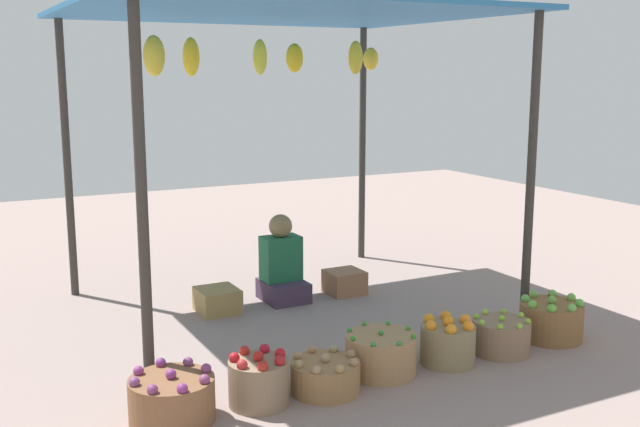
{
  "coord_description": "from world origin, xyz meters",
  "views": [
    {
      "loc": [
        -2.67,
        -5.74,
        2.03
      ],
      "look_at": [
        0.0,
        -0.65,
        0.95
      ],
      "focal_mm": 42.55,
      "sensor_mm": 36.0,
      "label": 1
    }
  ],
  "objects_px": {
    "basket_purple_onions": "(172,399)",
    "basket_limes": "(501,336)",
    "basket_potatoes": "(325,376)",
    "wooden_crate_near_vendor": "(345,282)",
    "vendor_person": "(282,267)",
    "basket_red_apples": "(259,381)",
    "basket_oranges": "(448,343)",
    "basket_green_apples": "(551,320)",
    "basket_green_chilies": "(381,354)",
    "wooden_crate_stacked_rear": "(218,300)"
  },
  "relations": [
    {
      "from": "basket_purple_onions",
      "to": "basket_limes",
      "type": "relative_size",
      "value": 1.21
    },
    {
      "from": "basket_potatoes",
      "to": "basket_limes",
      "type": "relative_size",
      "value": 1.07
    },
    {
      "from": "basket_potatoes",
      "to": "wooden_crate_near_vendor",
      "type": "height_order",
      "value": "basket_potatoes"
    },
    {
      "from": "wooden_crate_near_vendor",
      "to": "basket_purple_onions",
      "type": "bearing_deg",
      "value": -140.62
    },
    {
      "from": "vendor_person",
      "to": "basket_red_apples",
      "type": "distance_m",
      "value": 2.19
    },
    {
      "from": "basket_red_apples",
      "to": "basket_potatoes",
      "type": "bearing_deg",
      "value": -3.13
    },
    {
      "from": "basket_oranges",
      "to": "wooden_crate_near_vendor",
      "type": "distance_m",
      "value": 1.84
    },
    {
      "from": "basket_limes",
      "to": "basket_red_apples",
      "type": "bearing_deg",
      "value": 179.5
    },
    {
      "from": "wooden_crate_near_vendor",
      "to": "basket_green_apples",
      "type": "bearing_deg",
      "value": -65.71
    },
    {
      "from": "vendor_person",
      "to": "basket_green_apples",
      "type": "relative_size",
      "value": 1.63
    },
    {
      "from": "basket_limes",
      "to": "wooden_crate_near_vendor",
      "type": "xyz_separation_m",
      "value": [
        -0.27,
        1.85,
        -0.02
      ]
    },
    {
      "from": "vendor_person",
      "to": "basket_purple_onions",
      "type": "distance_m",
      "value": 2.47
    },
    {
      "from": "basket_potatoes",
      "to": "basket_oranges",
      "type": "bearing_deg",
      "value": 1.43
    },
    {
      "from": "basket_red_apples",
      "to": "basket_green_apples",
      "type": "distance_m",
      "value": 2.46
    },
    {
      "from": "basket_potatoes",
      "to": "wooden_crate_near_vendor",
      "type": "bearing_deg",
      "value": 57.23
    },
    {
      "from": "basket_oranges",
      "to": "basket_green_chilies",
      "type": "bearing_deg",
      "value": 172.81
    },
    {
      "from": "vendor_person",
      "to": "wooden_crate_stacked_rear",
      "type": "distance_m",
      "value": 0.67
    },
    {
      "from": "basket_red_apples",
      "to": "basket_limes",
      "type": "relative_size",
      "value": 0.89
    },
    {
      "from": "basket_purple_onions",
      "to": "basket_green_apples",
      "type": "xyz_separation_m",
      "value": [
        3.0,
        -0.0,
        0.01
      ]
    },
    {
      "from": "basket_potatoes",
      "to": "wooden_crate_stacked_rear",
      "type": "xyz_separation_m",
      "value": [
        -0.04,
        1.88,
        -0.0
      ]
    },
    {
      "from": "vendor_person",
      "to": "basket_green_chilies",
      "type": "relative_size",
      "value": 1.6
    },
    {
      "from": "basket_green_apples",
      "to": "wooden_crate_stacked_rear",
      "type": "height_order",
      "value": "basket_green_apples"
    },
    {
      "from": "vendor_person",
      "to": "basket_potatoes",
      "type": "bearing_deg",
      "value": -107.08
    },
    {
      "from": "basket_purple_onions",
      "to": "basket_red_apples",
      "type": "distance_m",
      "value": 0.54
    },
    {
      "from": "basket_green_apples",
      "to": "basket_red_apples",
      "type": "bearing_deg",
      "value": -179.2
    },
    {
      "from": "basket_red_apples",
      "to": "wooden_crate_stacked_rear",
      "type": "height_order",
      "value": "basket_red_apples"
    },
    {
      "from": "basket_purple_onions",
      "to": "wooden_crate_stacked_rear",
      "type": "relative_size",
      "value": 1.44
    },
    {
      "from": "basket_purple_onions",
      "to": "basket_green_apples",
      "type": "distance_m",
      "value": 3.0
    },
    {
      "from": "basket_green_chilies",
      "to": "basket_green_apples",
      "type": "bearing_deg",
      "value": -1.15
    },
    {
      "from": "basket_green_chilies",
      "to": "basket_oranges",
      "type": "relative_size",
      "value": 1.26
    },
    {
      "from": "basket_green_chilies",
      "to": "basket_green_apples",
      "type": "distance_m",
      "value": 1.53
    },
    {
      "from": "basket_purple_onions",
      "to": "basket_potatoes",
      "type": "bearing_deg",
      "value": -3.41
    },
    {
      "from": "basket_green_chilies",
      "to": "wooden_crate_stacked_rear",
      "type": "height_order",
      "value": "basket_green_chilies"
    },
    {
      "from": "basket_green_apples",
      "to": "basket_purple_onions",
      "type": "bearing_deg",
      "value": 180.0
    },
    {
      "from": "basket_purple_onions",
      "to": "basket_green_chilies",
      "type": "relative_size",
      "value": 1.04
    },
    {
      "from": "basket_potatoes",
      "to": "basket_green_chilies",
      "type": "bearing_deg",
      "value": 10.66
    },
    {
      "from": "vendor_person",
      "to": "wooden_crate_near_vendor",
      "type": "distance_m",
      "value": 0.63
    },
    {
      "from": "basket_red_apples",
      "to": "basket_green_chilies",
      "type": "bearing_deg",
      "value": 4.0
    },
    {
      "from": "wooden_crate_stacked_rear",
      "to": "basket_limes",
      "type": "bearing_deg",
      "value": -51.1
    },
    {
      "from": "basket_green_chilies",
      "to": "vendor_person",
      "type": "bearing_deg",
      "value": 86.28
    },
    {
      "from": "basket_limes",
      "to": "basket_green_apples",
      "type": "xyz_separation_m",
      "value": [
        0.54,
        0.05,
        0.02
      ]
    },
    {
      "from": "vendor_person",
      "to": "wooden_crate_stacked_rear",
      "type": "height_order",
      "value": "vendor_person"
    },
    {
      "from": "basket_limes",
      "to": "wooden_crate_stacked_rear",
      "type": "distance_m",
      "value": 2.4
    },
    {
      "from": "basket_green_chilies",
      "to": "wooden_crate_stacked_rear",
      "type": "distance_m",
      "value": 1.86
    },
    {
      "from": "basket_purple_onions",
      "to": "basket_green_chilies",
      "type": "height_order",
      "value": "basket_purple_onions"
    },
    {
      "from": "basket_green_apples",
      "to": "wooden_crate_stacked_rear",
      "type": "relative_size",
      "value": 1.36
    },
    {
      "from": "vendor_person",
      "to": "basket_purple_onions",
      "type": "xyz_separation_m",
      "value": [
        -1.59,
        -1.88,
        -0.16
      ]
    },
    {
      "from": "basket_potatoes",
      "to": "basket_limes",
      "type": "bearing_deg",
      "value": 0.31
    },
    {
      "from": "basket_purple_onions",
      "to": "basket_green_apples",
      "type": "height_order",
      "value": "basket_green_apples"
    },
    {
      "from": "basket_green_chilies",
      "to": "wooden_crate_stacked_rear",
      "type": "relative_size",
      "value": 1.38
    }
  ]
}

